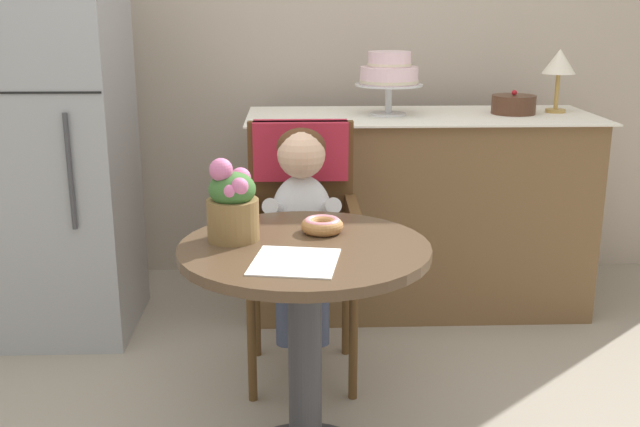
{
  "coord_description": "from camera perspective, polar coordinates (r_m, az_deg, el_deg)",
  "views": [
    {
      "loc": [
        -0.03,
        -2.02,
        1.38
      ],
      "look_at": [
        0.05,
        0.15,
        0.77
      ],
      "focal_mm": 42.06,
      "sensor_mm": 36.0,
      "label": 1
    }
  ],
  "objects": [
    {
      "name": "back_wall",
      "position": [
        3.87,
        -1.75,
        15.24
      ],
      "size": [
        4.8,
        0.1,
        2.7
      ],
      "primitive_type": "cube",
      "color": "#B2A393",
      "rests_on": "ground"
    },
    {
      "name": "cafe_table",
      "position": [
        2.2,
        -1.16,
        -7.65
      ],
      "size": [
        0.72,
        0.72,
        0.72
      ],
      "color": "#4C3826",
      "rests_on": "ground"
    },
    {
      "name": "wicker_chair",
      "position": [
        2.81,
        -1.47,
        0.41
      ],
      "size": [
        0.42,
        0.45,
        0.95
      ],
      "rotation": [
        0.0,
        0.0,
        0.01
      ],
      "color": "brown",
      "rests_on": "ground"
    },
    {
      "name": "seated_child",
      "position": [
        2.65,
        -1.43,
        0.32
      ],
      "size": [
        0.27,
        0.32,
        0.73
      ],
      "color": "silver",
      "rests_on": "ground"
    },
    {
      "name": "paper_napkin",
      "position": [
        1.98,
        -1.92,
        -3.68
      ],
      "size": [
        0.26,
        0.27,
        0.0
      ],
      "primitive_type": "cube",
      "rotation": [
        0.0,
        0.0,
        -0.17
      ],
      "color": "white",
      "rests_on": "cafe_table"
    },
    {
      "name": "donut_front",
      "position": [
        2.23,
        0.17,
        -0.86
      ],
      "size": [
        0.13,
        0.13,
        0.04
      ],
      "color": "#AD7542",
      "rests_on": "cafe_table"
    },
    {
      "name": "flower_vase",
      "position": [
        2.16,
        -6.66,
        0.88
      ],
      "size": [
        0.15,
        0.15,
        0.24
      ],
      "color": "brown",
      "rests_on": "cafe_table"
    },
    {
      "name": "display_counter",
      "position": [
        3.49,
        7.5,
        0.2
      ],
      "size": [
        1.56,
        0.62,
        0.9
      ],
      "color": "brown",
      "rests_on": "ground"
    },
    {
      "name": "tiered_cake_stand",
      "position": [
        3.36,
        5.29,
        10.56
      ],
      "size": [
        0.3,
        0.3,
        0.28
      ],
      "color": "silver",
      "rests_on": "display_counter"
    },
    {
      "name": "round_layer_cake",
      "position": [
        3.51,
        14.51,
        8.03
      ],
      "size": [
        0.2,
        0.2,
        0.11
      ],
      "color": "#4C2D1E",
      "rests_on": "display_counter"
    },
    {
      "name": "table_lamp",
      "position": [
        3.6,
        17.74,
        10.76
      ],
      "size": [
        0.15,
        0.15,
        0.28
      ],
      "color": "#B28C47",
      "rests_on": "display_counter"
    },
    {
      "name": "refrigerator",
      "position": [
        3.32,
        -20.07,
        5.56
      ],
      "size": [
        0.64,
        0.63,
        1.7
      ],
      "color": "#9EA0A5",
      "rests_on": "ground"
    }
  ]
}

